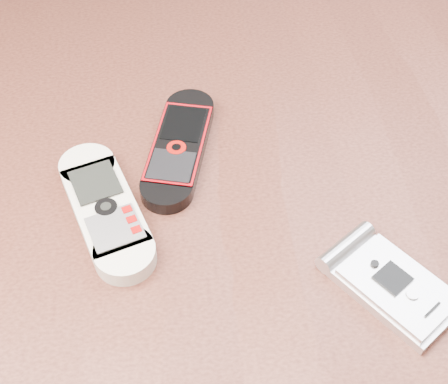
{
  "coord_description": "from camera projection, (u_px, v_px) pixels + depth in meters",
  "views": [
    {
      "loc": [
        -0.03,
        -0.34,
        1.15
      ],
      "look_at": [
        0.01,
        0.0,
        0.76
      ],
      "focal_mm": 50.0,
      "sensor_mm": 36.0,
      "label": 1
    }
  ],
  "objects": [
    {
      "name": "nokia_black_red",
      "position": [
        179.0,
        146.0,
        0.56
      ],
      "size": [
        0.08,
        0.15,
        0.01
      ],
      "primitive_type": "cube",
      "rotation": [
        0.0,
        0.0,
        -0.27
      ],
      "color": "black",
      "rests_on": "table"
    },
    {
      "name": "table",
      "position": [
        219.0,
        270.0,
        0.61
      ],
      "size": [
        1.2,
        0.8,
        0.75
      ],
      "color": "black",
      "rests_on": "ground"
    },
    {
      "name": "nokia_white",
      "position": [
        105.0,
        209.0,
        0.51
      ],
      "size": [
        0.09,
        0.16,
        0.02
      ],
      "primitive_type": "cube",
      "rotation": [
        0.0,
        0.0,
        0.32
      ],
      "color": "silver",
      "rests_on": "table"
    },
    {
      "name": "motorola_razr",
      "position": [
        394.0,
        286.0,
        0.46
      ],
      "size": [
        0.1,
        0.12,
        0.02
      ],
      "primitive_type": "cube",
      "rotation": [
        0.0,
        0.0,
        0.62
      ],
      "color": "silver",
      "rests_on": "table"
    }
  ]
}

